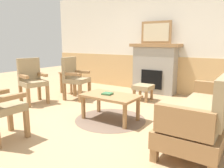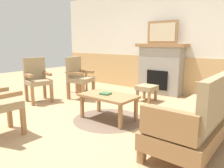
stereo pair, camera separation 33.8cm
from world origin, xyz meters
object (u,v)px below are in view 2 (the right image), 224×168
at_px(fireplace, 161,69).
at_px(framed_picture, 162,32).
at_px(coffee_table, 108,98).
at_px(footstool, 147,89).
at_px(armchair_near_fireplace, 78,76).
at_px(side_table, 77,76).
at_px(armchair_by_window_left, 37,78).
at_px(couch, 200,116).
at_px(book_on_table, 106,94).

relative_size(fireplace, framed_picture, 1.62).
xyz_separation_m(coffee_table, footstool, (-0.10, 1.48, -0.10)).
distance_m(fireplace, armchair_near_fireplace, 2.10).
distance_m(fireplace, side_table, 2.21).
distance_m(coffee_table, side_table, 2.31).
distance_m(footstool, armchair_by_window_left, 2.48).
bearing_deg(side_table, couch, -17.52).
distance_m(couch, footstool, 2.20).
bearing_deg(footstool, couch, -42.37).
relative_size(couch, armchair_near_fireplace, 1.84).
xyz_separation_m(couch, book_on_table, (-1.58, -0.01, 0.06)).
bearing_deg(fireplace, framed_picture, 90.00).
distance_m(footstool, side_table, 1.96).
bearing_deg(framed_picture, armchair_by_window_left, -126.89).
xyz_separation_m(couch, armchair_near_fireplace, (-3.02, 0.69, 0.14)).
xyz_separation_m(framed_picture, coffee_table, (0.20, -2.35, -1.17)).
bearing_deg(book_on_table, armchair_near_fireplace, 153.96).
height_order(footstool, armchair_near_fireplace, armchair_near_fireplace).
height_order(framed_picture, footstool, framed_picture).
bearing_deg(armchair_near_fireplace, side_table, 141.16).
bearing_deg(couch, footstool, 137.63).
bearing_deg(armchair_by_window_left, footstool, 39.01).
bearing_deg(armchair_by_window_left, book_on_table, 1.87).
bearing_deg(armchair_near_fireplace, footstool, 29.29).
height_order(coffee_table, armchair_near_fireplace, armchair_near_fireplace).
bearing_deg(framed_picture, coffee_table, -85.14).
xyz_separation_m(book_on_table, footstool, (-0.04, 1.49, -0.17)).
relative_size(framed_picture, couch, 0.44).
xyz_separation_m(armchair_by_window_left, side_table, (-0.01, 1.19, -0.10)).
relative_size(fireplace, footstool, 3.25).
bearing_deg(framed_picture, fireplace, -90.00).
height_order(book_on_table, armchair_near_fireplace, armchair_near_fireplace).
distance_m(book_on_table, armchair_by_window_left, 1.96).
distance_m(couch, book_on_table, 1.58).
height_order(couch, armchair_near_fireplace, same).
xyz_separation_m(fireplace, armchair_near_fireplace, (-1.30, -1.65, -0.11)).
height_order(coffee_table, footstool, coffee_table).
bearing_deg(fireplace, armchair_near_fireplace, -128.15).
bearing_deg(couch, armchair_near_fireplace, 167.04).
bearing_deg(couch, fireplace, 126.29).
relative_size(framed_picture, book_on_table, 4.99).
distance_m(armchair_near_fireplace, side_table, 0.69).
distance_m(coffee_table, armchair_near_fireplace, 1.66).
xyz_separation_m(framed_picture, couch, (1.72, -2.35, -1.16)).
bearing_deg(couch, framed_picture, 126.29).
relative_size(armchair_near_fireplace, side_table, 1.78).
bearing_deg(footstool, fireplace, 96.67).
height_order(fireplace, armchair_near_fireplace, fireplace).
xyz_separation_m(framed_picture, book_on_table, (0.15, -2.35, -1.10)).
xyz_separation_m(couch, footstool, (-1.62, 1.48, -0.11)).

